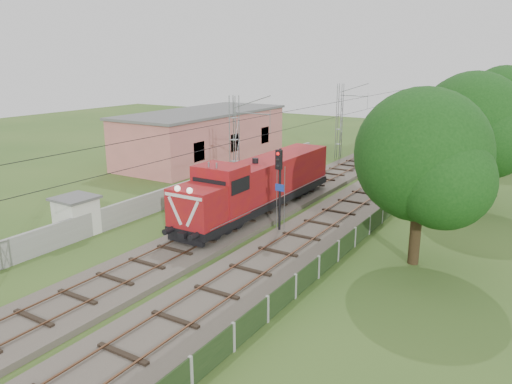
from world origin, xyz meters
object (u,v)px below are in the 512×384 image
Objects in this scene: locomotive at (259,184)px; signal_post at (279,176)px; relay_hut at (76,216)px; coach_rake at (465,114)px.

signal_post is (3.22, -2.94, 1.52)m from locomotive.
locomotive is 4.62m from signal_post.
locomotive reaches higher than relay_hut.
signal_post reaches higher than relay_hut.
locomotive is 12.04m from relay_hut.
coach_rake is 29.38× the size of relay_hut.
coach_rake is at bearing 88.09° from signal_post.
locomotive is 50.67m from coach_rake.
coach_rake reaches higher than relay_hut.
signal_post is at bearing -42.39° from locomotive.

